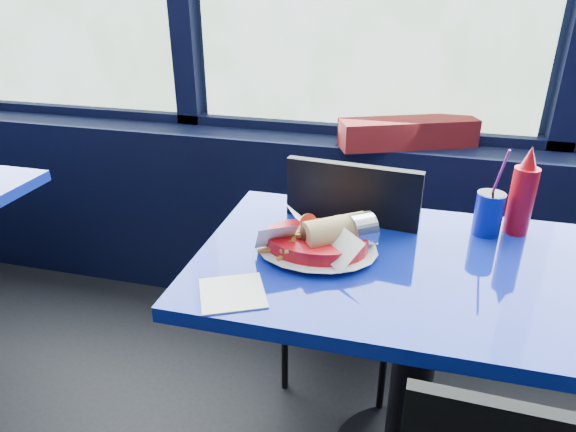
# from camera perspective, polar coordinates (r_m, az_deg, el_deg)

# --- Properties ---
(window_sill) EXTENTS (5.00, 0.26, 0.80)m
(window_sill) POSITION_cam_1_polar(r_m,az_deg,el_deg) (2.32, 7.13, -1.07)
(window_sill) COLOR black
(window_sill) RESTS_ON ground
(near_table) EXTENTS (1.20, 0.70, 0.75)m
(near_table) POSITION_cam_1_polar(r_m,az_deg,el_deg) (1.48, 14.41, -11.30)
(near_table) COLOR black
(near_table) RESTS_ON ground
(chair_near_back) EXTENTS (0.46, 0.47, 0.93)m
(chair_near_back) POSITION_cam_1_polar(r_m,az_deg,el_deg) (1.77, 6.76, -5.14)
(chair_near_back) COLOR black
(chair_near_back) RESTS_ON ground
(planter_box) EXTENTS (0.55, 0.34, 0.11)m
(planter_box) POSITION_cam_1_polar(r_m,az_deg,el_deg) (2.11, 13.18, 9.00)
(planter_box) COLOR maroon
(planter_box) RESTS_ON window_sill
(food_basket) EXTENTS (0.32, 0.32, 0.11)m
(food_basket) POSITION_cam_1_polar(r_m,az_deg,el_deg) (1.37, 3.47, -2.68)
(food_basket) COLOR red
(food_basket) RESTS_ON near_table
(ketchup_bottle) EXTENTS (0.07, 0.07, 0.26)m
(ketchup_bottle) POSITION_cam_1_polar(r_m,az_deg,el_deg) (1.59, 24.57, 2.09)
(ketchup_bottle) COLOR red
(ketchup_bottle) RESTS_ON near_table
(soda_cup) EXTENTS (0.08, 0.08, 0.26)m
(soda_cup) POSITION_cam_1_polar(r_m,az_deg,el_deg) (1.56, 21.39, 0.35)
(soda_cup) COLOR #0C188D
(soda_cup) RESTS_ON near_table
(napkin) EXTENTS (0.20, 0.20, 0.00)m
(napkin) POSITION_cam_1_polar(r_m,az_deg,el_deg) (1.22, -6.19, -8.51)
(napkin) COLOR white
(napkin) RESTS_ON near_table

